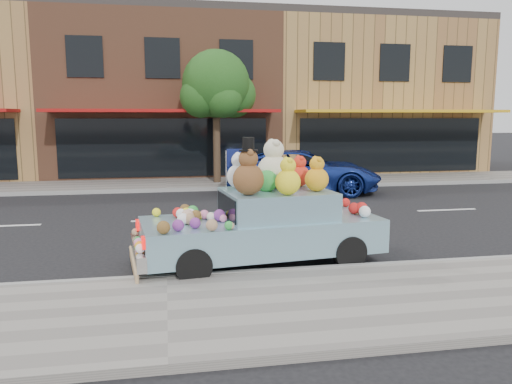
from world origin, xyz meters
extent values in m
plane|color=black|center=(0.00, 0.00, 0.00)|extent=(120.00, 120.00, 0.00)
cube|color=gray|center=(0.00, -6.50, 0.06)|extent=(60.00, 3.00, 0.12)
cube|color=gray|center=(0.00, 6.50, 0.06)|extent=(60.00, 3.00, 0.12)
cube|color=gray|center=(0.00, -5.00, 0.07)|extent=(60.00, 0.12, 0.13)
cube|color=gray|center=(0.00, 5.00, 0.07)|extent=(60.00, 0.12, 0.13)
cube|color=brown|center=(0.00, 12.00, 3.50)|extent=(10.00, 8.00, 7.00)
cube|color=#332D2B|center=(0.00, 12.00, 7.15)|extent=(10.00, 8.00, 0.30)
cube|color=black|center=(0.00, 7.98, 1.40)|extent=(8.50, 0.06, 2.40)
cube|color=#9A0F0E|center=(0.00, 7.10, 2.90)|extent=(9.00, 1.80, 0.12)
cube|color=black|center=(-3.00, 7.98, 5.00)|extent=(1.40, 0.06, 1.60)
cube|color=black|center=(0.00, 7.98, 5.00)|extent=(1.40, 0.06, 1.60)
cube|color=black|center=(3.00, 7.98, 5.00)|extent=(1.40, 0.06, 1.60)
cube|color=#A07A43|center=(10.00, 12.00, 3.50)|extent=(10.00, 8.00, 7.00)
cube|color=#332D2B|center=(10.00, 12.00, 7.15)|extent=(10.00, 8.00, 0.30)
cube|color=black|center=(10.00, 7.98, 1.40)|extent=(8.50, 0.06, 2.40)
cube|color=gold|center=(10.00, 7.10, 2.90)|extent=(9.00, 1.80, 0.12)
cube|color=black|center=(7.00, 7.98, 5.00)|extent=(1.40, 0.06, 1.60)
cube|color=black|center=(10.00, 7.98, 5.00)|extent=(1.40, 0.06, 1.60)
cube|color=black|center=(13.00, 7.98, 5.00)|extent=(1.40, 0.06, 1.60)
cylinder|color=#38281C|center=(2.00, 6.50, 1.60)|extent=(0.28, 0.28, 3.20)
sphere|color=#1D4814|center=(2.00, 6.50, 3.92)|extent=(2.60, 2.60, 2.60)
sphere|color=#1D4814|center=(2.70, 6.80, 3.52)|extent=(1.80, 1.80, 1.80)
sphere|color=#1D4814|center=(1.40, 6.30, 3.42)|extent=(1.60, 1.60, 1.60)
sphere|color=#1D4814|center=(2.20, 5.90, 3.32)|extent=(1.40, 1.40, 1.40)
sphere|color=#1D4814|center=(1.70, 7.10, 3.62)|extent=(1.60, 1.60, 1.60)
imported|color=navy|center=(4.78, 3.96, 0.75)|extent=(5.87, 3.73, 1.51)
cylinder|color=black|center=(3.21, -4.82, 0.30)|extent=(0.62, 0.27, 0.60)
cylinder|color=black|center=(3.03, -3.27, 0.30)|extent=(0.62, 0.27, 0.60)
cylinder|color=black|center=(0.43, -5.15, 0.30)|extent=(0.62, 0.27, 0.60)
cylinder|color=black|center=(0.24, -3.60, 0.30)|extent=(0.62, 0.27, 0.60)
cube|color=#7EAABC|center=(1.73, -4.21, 0.55)|extent=(4.47, 2.19, 0.60)
cube|color=#7EAABC|center=(2.02, -4.17, 1.10)|extent=(2.06, 1.71, 0.50)
cube|color=silver|center=(-0.48, -4.47, 0.40)|extent=(0.37, 1.79, 0.26)
cube|color=red|center=(-0.35, -5.14, 0.72)|extent=(0.09, 0.29, 0.16)
cube|color=red|center=(-0.51, -3.79, 0.72)|extent=(0.09, 0.29, 0.16)
cube|color=black|center=(1.08, -4.28, 1.10)|extent=(0.19, 1.30, 0.40)
sphere|color=brown|center=(1.42, -4.60, 1.62)|extent=(0.55, 0.55, 0.55)
sphere|color=brown|center=(1.42, -4.60, 1.98)|extent=(0.34, 0.34, 0.34)
sphere|color=brown|center=(1.42, -4.71, 2.09)|extent=(0.13, 0.13, 0.13)
sphere|color=brown|center=(1.42, -4.48, 2.09)|extent=(0.13, 0.13, 0.13)
cylinder|color=black|center=(1.42, -4.60, 2.12)|extent=(0.32, 0.32, 0.02)
cylinder|color=black|center=(1.42, -4.60, 2.23)|extent=(0.20, 0.20, 0.22)
sphere|color=beige|center=(2.03, -3.82, 1.66)|extent=(0.63, 0.63, 0.63)
sphere|color=beige|center=(2.03, -3.82, 2.07)|extent=(0.39, 0.39, 0.39)
sphere|color=beige|center=(2.03, -3.96, 2.20)|extent=(0.15, 0.15, 0.15)
sphere|color=beige|center=(2.03, -3.68, 2.20)|extent=(0.15, 0.15, 0.15)
sphere|color=orange|center=(2.71, -4.39, 1.57)|extent=(0.43, 0.43, 0.43)
sphere|color=orange|center=(2.71, -4.39, 1.85)|extent=(0.27, 0.27, 0.27)
sphere|color=orange|center=(2.71, -4.49, 1.93)|extent=(0.10, 0.10, 0.10)
sphere|color=orange|center=(2.71, -4.30, 1.93)|extent=(0.10, 0.10, 0.10)
sphere|color=red|center=(2.57, -3.70, 1.55)|extent=(0.41, 0.41, 0.41)
sphere|color=red|center=(2.57, -3.70, 1.82)|extent=(0.25, 0.25, 0.25)
sphere|color=red|center=(2.57, -3.79, 1.90)|extent=(0.10, 0.10, 0.10)
sphere|color=red|center=(2.57, -3.62, 1.90)|extent=(0.10, 0.10, 0.10)
sphere|color=silver|center=(1.38, -3.80, 1.58)|extent=(0.46, 0.46, 0.46)
sphere|color=silver|center=(1.38, -3.80, 1.88)|extent=(0.29, 0.29, 0.29)
sphere|color=silver|center=(1.38, -3.90, 1.97)|extent=(0.11, 0.11, 0.11)
sphere|color=silver|center=(1.38, -3.69, 1.97)|extent=(0.11, 0.11, 0.11)
sphere|color=yellow|center=(2.09, -4.72, 1.57)|extent=(0.45, 0.45, 0.45)
sphere|color=yellow|center=(2.09, -4.72, 1.86)|extent=(0.28, 0.28, 0.28)
sphere|color=yellow|center=(2.09, -4.81, 1.95)|extent=(0.11, 0.11, 0.11)
sphere|color=yellow|center=(2.09, -4.62, 1.95)|extent=(0.11, 0.11, 0.11)
sphere|color=#268E35|center=(1.83, -4.20, 1.53)|extent=(0.40, 0.40, 0.40)
sphere|color=#D46A98|center=(2.32, -4.09, 1.50)|extent=(0.32, 0.32, 0.32)
sphere|color=#6F287C|center=(0.20, -5.00, 0.95)|extent=(0.19, 0.19, 0.19)
sphere|color=yellow|center=(0.94, -4.19, 0.93)|extent=(0.16, 0.16, 0.16)
sphere|color=#6F287C|center=(0.94, -4.34, 0.96)|extent=(0.21, 0.21, 0.21)
sphere|color=yellow|center=(-0.17, -3.72, 0.93)|extent=(0.16, 0.16, 0.16)
sphere|color=red|center=(0.22, -3.90, 0.95)|extent=(0.19, 0.19, 0.19)
sphere|color=white|center=(0.28, -3.99, 0.94)|extent=(0.18, 0.18, 0.18)
sphere|color=#268E35|center=(1.02, -5.05, 0.92)|extent=(0.15, 0.15, 0.15)
sphere|color=#936F50|center=(0.41, -4.53, 0.95)|extent=(0.20, 0.20, 0.20)
sphere|color=#936F50|center=(0.74, -5.08, 0.95)|extent=(0.20, 0.20, 0.20)
sphere|color=#6F287C|center=(0.37, -4.24, 0.93)|extent=(0.15, 0.15, 0.15)
sphere|color=brown|center=(-0.03, -5.15, 0.96)|extent=(0.21, 0.21, 0.21)
sphere|color=#268E35|center=(0.49, -3.87, 0.96)|extent=(0.21, 0.21, 0.21)
sphere|color=yellow|center=(0.38, -3.95, 0.95)|extent=(0.19, 0.19, 0.19)
sphere|color=yellow|center=(0.60, -4.11, 0.92)|extent=(0.14, 0.14, 0.14)
sphere|color=#D46A98|center=(1.00, -4.43, 0.92)|extent=(0.14, 0.14, 0.14)
sphere|color=#6F287C|center=(0.48, -4.84, 0.94)|extent=(0.18, 0.18, 0.18)
sphere|color=white|center=(0.29, -4.51, 0.95)|extent=(0.20, 0.20, 0.20)
sphere|color=#936F50|center=(1.05, -5.04, 0.92)|extent=(0.13, 0.13, 0.13)
sphere|color=beige|center=(0.79, -4.32, 0.93)|extent=(0.16, 0.16, 0.16)
sphere|color=white|center=(0.43, -4.16, 0.96)|extent=(0.21, 0.21, 0.21)
sphere|color=brown|center=(0.53, -4.25, 0.95)|extent=(0.20, 0.20, 0.20)
sphere|color=#D46A98|center=(0.69, -4.11, 0.93)|extent=(0.17, 0.17, 0.17)
sphere|color=#6F287C|center=(0.44, -3.64, 0.93)|extent=(0.15, 0.15, 0.15)
sphere|color=brown|center=(0.36, -3.63, 0.95)|extent=(0.20, 0.20, 0.20)
sphere|color=#D8A88C|center=(0.38, -4.32, 0.97)|extent=(0.22, 0.22, 0.22)
sphere|color=#936F50|center=(-0.56, -3.81, 0.60)|extent=(0.13, 0.13, 0.13)
sphere|color=#268E35|center=(-0.43, -4.87, 0.59)|extent=(0.12, 0.12, 0.12)
sphere|color=white|center=(-0.41, -5.05, 0.61)|extent=(0.15, 0.15, 0.15)
sphere|color=orange|center=(-0.43, -4.89, 0.61)|extent=(0.16, 0.16, 0.16)
sphere|color=#D46A98|center=(-0.45, -4.72, 0.61)|extent=(0.17, 0.17, 0.17)
sphere|color=#268E35|center=(-0.48, -4.44, 0.59)|extent=(0.13, 0.13, 0.13)
sphere|color=red|center=(3.66, -4.20, 0.97)|extent=(0.24, 0.24, 0.24)
sphere|color=#936F50|center=(3.46, -3.50, 0.93)|extent=(0.16, 0.16, 0.16)
sphere|color=beige|center=(3.09, -4.40, 0.96)|extent=(0.23, 0.23, 0.23)
sphere|color=red|center=(3.54, -4.13, 0.96)|extent=(0.22, 0.22, 0.22)
sphere|color=red|center=(3.00, -3.39, 0.96)|extent=(0.23, 0.23, 0.23)
sphere|color=red|center=(3.24, -3.46, 0.93)|extent=(0.16, 0.16, 0.16)
sphere|color=white|center=(3.61, -4.48, 0.96)|extent=(0.22, 0.22, 0.22)
sphere|color=red|center=(3.65, -3.39, 0.94)|extent=(0.18, 0.18, 0.18)
cylinder|color=#997A54|center=(-0.46, -5.32, 0.17)|extent=(0.06, 0.06, 0.17)
sphere|color=#997A54|center=(-0.46, -5.32, 0.26)|extent=(0.07, 0.07, 0.07)
cylinder|color=#997A54|center=(-0.47, -5.23, 0.17)|extent=(0.06, 0.06, 0.17)
sphere|color=#997A54|center=(-0.47, -5.23, 0.26)|extent=(0.07, 0.07, 0.07)
cylinder|color=#997A54|center=(-0.48, -5.14, 0.17)|extent=(0.06, 0.06, 0.17)
sphere|color=#997A54|center=(-0.48, -5.14, 0.26)|extent=(0.07, 0.07, 0.07)
cylinder|color=#997A54|center=(-0.49, -5.05, 0.17)|extent=(0.06, 0.06, 0.17)
sphere|color=#997A54|center=(-0.49, -5.05, 0.26)|extent=(0.07, 0.07, 0.07)
cylinder|color=#997A54|center=(-0.50, -4.97, 0.17)|extent=(0.06, 0.06, 0.17)
sphere|color=#997A54|center=(-0.50, -4.97, 0.26)|extent=(0.07, 0.07, 0.07)
cylinder|color=#997A54|center=(-0.51, -4.88, 0.17)|extent=(0.06, 0.06, 0.17)
sphere|color=#997A54|center=(-0.51, -4.88, 0.26)|extent=(0.07, 0.07, 0.07)
cylinder|color=#997A54|center=(-0.52, -4.79, 0.17)|extent=(0.06, 0.06, 0.17)
sphere|color=#997A54|center=(-0.52, -4.79, 0.26)|extent=(0.07, 0.07, 0.07)
cylinder|color=#997A54|center=(-0.53, -4.70, 0.17)|extent=(0.06, 0.06, 0.17)
sphere|color=#997A54|center=(-0.53, -4.70, 0.26)|extent=(0.07, 0.07, 0.07)
cylinder|color=#997A54|center=(-0.54, -4.61, 0.17)|extent=(0.06, 0.06, 0.17)
sphere|color=#997A54|center=(-0.54, -4.61, 0.26)|extent=(0.07, 0.07, 0.07)
cylinder|color=#997A54|center=(-0.55, -4.52, 0.17)|extent=(0.06, 0.06, 0.17)
sphere|color=#997A54|center=(-0.55, -4.52, 0.26)|extent=(0.07, 0.07, 0.07)
cylinder|color=#997A54|center=(-0.56, -4.43, 0.17)|extent=(0.06, 0.06, 0.17)
sphere|color=#997A54|center=(-0.56, -4.43, 0.26)|extent=(0.07, 0.07, 0.07)
cylinder|color=#997A54|center=(-0.57, -4.34, 0.17)|extent=(0.06, 0.06, 0.17)
sphere|color=#997A54|center=(-0.57, -4.34, 0.26)|extent=(0.07, 0.07, 0.07)
cylinder|color=#997A54|center=(-0.58, -4.25, 0.17)|extent=(0.06, 0.06, 0.17)
sphere|color=#997A54|center=(-0.58, -4.25, 0.26)|extent=(0.07, 0.07, 0.07)
cylinder|color=#997A54|center=(-0.59, -4.17, 0.17)|extent=(0.06, 0.06, 0.17)
sphere|color=#997A54|center=(-0.59, -4.17, 0.26)|extent=(0.07, 0.07, 0.07)
cylinder|color=#997A54|center=(-0.60, -4.08, 0.17)|extent=(0.06, 0.06, 0.17)
sphere|color=#997A54|center=(-0.60, -4.08, 0.26)|extent=(0.07, 0.07, 0.07)
cylinder|color=#997A54|center=(-0.62, -3.99, 0.17)|extent=(0.06, 0.06, 0.17)
sphere|color=#997A54|center=(-0.62, -3.99, 0.26)|extent=(0.07, 0.07, 0.07)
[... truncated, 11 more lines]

